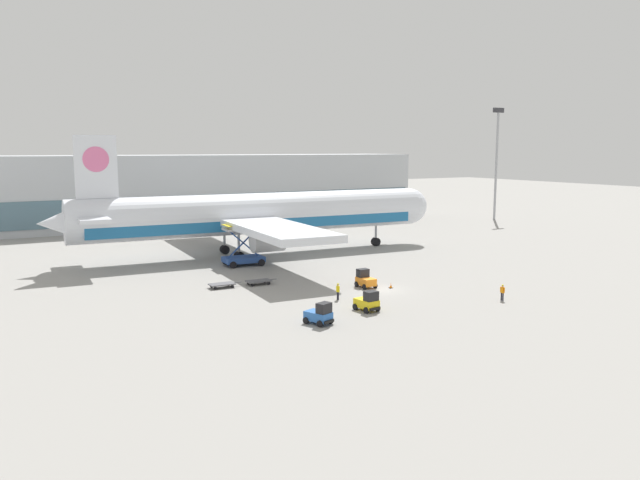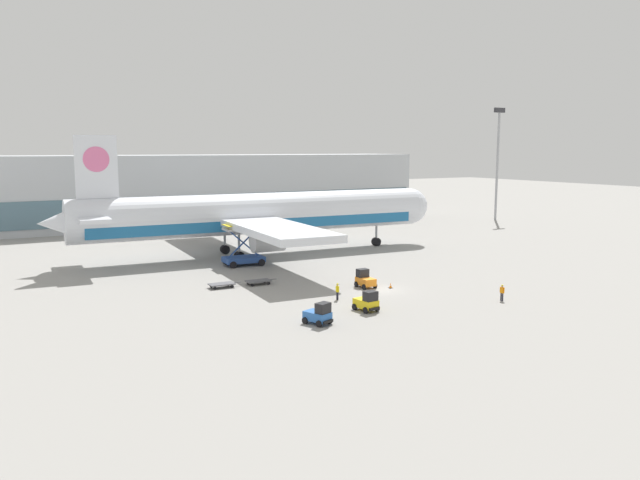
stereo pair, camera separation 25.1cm
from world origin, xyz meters
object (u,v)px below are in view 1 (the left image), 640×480
(baggage_tug_foreground, at_px, (365,279))
(baggage_dolly_second, at_px, (259,281))
(airplane_main, at_px, (253,215))
(traffic_cone_far, at_px, (391,286))
(traffic_cone_near, at_px, (364,273))
(ground_crew_near, at_px, (502,291))
(baggage_tug_mid, at_px, (320,314))
(scissor_lift_loader, at_px, (243,250))
(baggage_tug_far, at_px, (368,302))
(ground_crew_far, at_px, (338,290))
(baggage_dolly_lead, at_px, (222,284))
(light_mast, at_px, (497,156))

(baggage_tug_foreground, distance_m, baggage_dolly_second, 12.07)
(airplane_main, distance_m, traffic_cone_far, 28.03)
(baggage_dolly_second, xyz_separation_m, traffic_cone_near, (12.91, -2.15, -0.02))
(baggage_tug_foreground, xyz_separation_m, traffic_cone_far, (2.25, -1.76, -0.59))
(baggage_tug_foreground, distance_m, ground_crew_near, 14.84)
(baggage_tug_foreground, height_order, baggage_dolly_second, baggage_tug_foreground)
(baggage_tug_foreground, bearing_deg, baggage_tug_mid, 131.95)
(scissor_lift_loader, relative_size, baggage_tug_far, 2.10)
(baggage_dolly_second, relative_size, ground_crew_near, 2.21)
(traffic_cone_near, bearing_deg, baggage_tug_far, -122.52)
(scissor_lift_loader, distance_m, traffic_cone_near, 17.17)
(ground_crew_near, bearing_deg, ground_crew_far, -126.64)
(baggage_tug_mid, bearing_deg, baggage_tug_far, 84.72)
(scissor_lift_loader, bearing_deg, baggage_dolly_lead, -119.49)
(ground_crew_near, bearing_deg, traffic_cone_far, -154.01)
(baggage_tug_foreground, xyz_separation_m, baggage_dolly_lead, (-13.91, 7.65, -0.49))
(baggage_tug_foreground, bearing_deg, traffic_cone_near, -31.98)
(baggage_tug_far, height_order, baggage_dolly_second, baggage_tug_far)
(scissor_lift_loader, height_order, baggage_tug_foreground, scissor_lift_loader)
(ground_crew_near, height_order, traffic_cone_far, ground_crew_near)
(baggage_tug_mid, distance_m, traffic_cone_far, 16.38)
(baggage_tug_mid, bearing_deg, baggage_dolly_second, 153.15)
(light_mast, bearing_deg, ground_crew_near, -134.68)
(airplane_main, relative_size, ground_crew_near, 34.54)
(baggage_tug_far, bearing_deg, airplane_main, 167.79)
(baggage_tug_foreground, height_order, ground_crew_near, baggage_tug_foreground)
(baggage_tug_foreground, height_order, baggage_tug_mid, same)
(baggage_tug_foreground, height_order, baggage_tug_far, same)
(light_mast, xyz_separation_m, scissor_lift_loader, (-68.37, -22.68, -11.72))
(traffic_cone_far, bearing_deg, airplane_main, 99.47)
(baggage_dolly_lead, relative_size, ground_crew_far, 2.15)
(baggage_tug_foreground, height_order, ground_crew_far, baggage_tug_foreground)
(airplane_main, relative_size, baggage_tug_foreground, 23.49)
(ground_crew_far, relative_size, traffic_cone_near, 2.29)
(airplane_main, relative_size, baggage_tug_far, 22.35)
(baggage_tug_foreground, distance_m, ground_crew_far, 6.68)
(airplane_main, height_order, traffic_cone_far, airplane_main)
(baggage_tug_far, height_order, traffic_cone_far, baggage_tug_far)
(baggage_tug_far, bearing_deg, baggage_tug_mid, -81.71)
(baggage_dolly_second, xyz_separation_m, ground_crew_far, (4.03, -10.66, 0.63))
(baggage_dolly_lead, bearing_deg, scissor_lift_loader, 58.83)
(baggage_tug_foreground, relative_size, baggage_dolly_second, 0.66)
(baggage_tug_far, distance_m, baggage_dolly_lead, 18.34)
(baggage_tug_far, xyz_separation_m, traffic_cone_near, (8.70, 13.65, -0.51))
(scissor_lift_loader, bearing_deg, ground_crew_near, -60.61)
(traffic_cone_near, bearing_deg, baggage_tug_foreground, -122.55)
(traffic_cone_near, xyz_separation_m, traffic_cone_far, (-0.94, -6.76, -0.09))
(light_mast, relative_size, baggage_tug_mid, 8.63)
(baggage_tug_far, distance_m, ground_crew_far, 5.15)
(baggage_tug_foreground, xyz_separation_m, baggage_tug_far, (-5.51, -8.65, 0.00))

